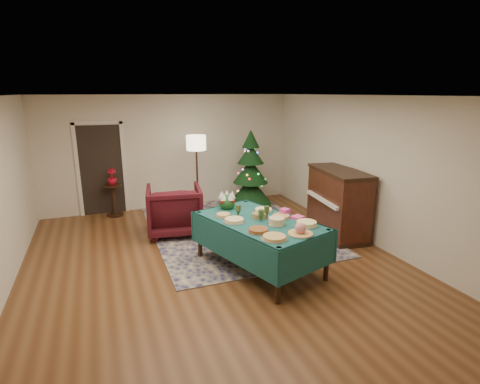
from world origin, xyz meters
name	(u,v)px	position (x,y,z in m)	size (l,w,h in m)	color
room_shell	(213,184)	(0.00, 0.00, 1.35)	(7.00, 7.00, 7.00)	#593319
doorway	(101,167)	(-1.60, 3.48, 1.10)	(1.08, 0.04, 2.16)	black
rug	(232,229)	(0.82, 1.40, 0.01)	(3.20, 4.20, 0.02)	#13164A
buffet_table	(259,230)	(0.61, -0.42, 0.65)	(1.80, 2.36, 0.81)	black
platter_0	(274,238)	(0.49, -1.20, 0.84)	(0.37, 0.37, 0.05)	silver
platter_1	(300,230)	(0.90, -1.18, 0.88)	(0.36, 0.36, 0.18)	silver
platter_2	(306,224)	(1.17, -0.89, 0.84)	(0.35, 0.35, 0.07)	silver
platter_3	(258,230)	(0.39, -0.88, 0.84)	(0.32, 0.32, 0.06)	silver
platter_4	(277,221)	(0.77, -0.69, 0.86)	(0.28, 0.28, 0.11)	silver
platter_5	(281,217)	(0.98, -0.43, 0.83)	(0.32, 0.32, 0.05)	silver
platter_6	(234,220)	(0.22, -0.35, 0.84)	(0.34, 0.34, 0.06)	silver
platter_7	(259,216)	(0.66, -0.30, 0.85)	(0.26, 0.26, 0.08)	silver
platter_8	(263,210)	(0.86, -0.02, 0.83)	(0.33, 0.33, 0.05)	silver
platter_9	(223,215)	(0.15, -0.03, 0.83)	(0.26, 0.26, 0.05)	silver
goblet_0	(238,210)	(0.37, -0.11, 0.91)	(0.09, 0.09, 0.19)	#2D471E
goblet_1	(267,212)	(0.77, -0.33, 0.91)	(0.09, 0.09, 0.19)	#2D471E
goblet_2	(261,215)	(0.61, -0.47, 0.91)	(0.09, 0.09, 0.19)	#2D471E
napkin_stack	(298,217)	(1.21, -0.56, 0.83)	(0.16, 0.16, 0.04)	#F34393
gift_box	(285,212)	(1.10, -0.33, 0.87)	(0.13, 0.13, 0.11)	#D63B96
centerpiece	(227,201)	(0.34, 0.35, 0.95)	(0.29, 0.29, 0.34)	#1E4C1E
armchair	(174,208)	(-0.33, 1.61, 0.54)	(1.04, 0.97, 1.07)	#410E15
floor_lamp	(196,148)	(0.44, 2.71, 1.54)	(0.44, 0.44, 1.82)	#A57F3F
side_table	(114,201)	(-1.40, 3.20, 0.36)	(0.41, 0.41, 0.73)	black
potted_plant	(112,180)	(-1.40, 3.20, 0.83)	(0.21, 0.37, 0.21)	#A60B1B
christmas_tree	(251,173)	(1.78, 2.73, 0.85)	(1.26, 1.26, 1.90)	black
piano	(338,203)	(2.66, 0.40, 0.64)	(0.89, 1.59, 1.31)	black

